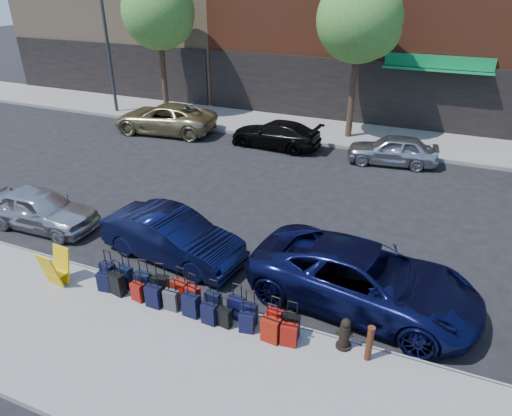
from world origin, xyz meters
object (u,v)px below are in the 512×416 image
at_px(suitcase_front_5, 192,297).
at_px(fire_hydrant, 345,334).
at_px(car_far_0, 165,118).
at_px(car_far_2, 393,150).
at_px(car_near_1, 172,237).
at_px(display_rack, 56,268).
at_px(car_far_1, 276,134).
at_px(tree_left, 161,14).
at_px(car_near_2, 364,278).
at_px(streetlight, 108,29).
at_px(bollard, 370,343).
at_px(car_near_0, 40,209).
at_px(tree_center, 362,22).

distance_m(suitcase_front_5, fire_hydrant, 3.68).
relative_size(car_far_0, car_far_2, 1.40).
distance_m(car_near_1, car_far_2, 10.98).
height_order(display_rack, car_far_1, car_far_1).
distance_m(tree_left, car_near_2, 18.92).
distance_m(car_far_0, car_far_1, 6.02).
distance_m(streetlight, suitcase_front_5, 19.10).
bearing_deg(streetlight, display_rack, -57.47).
bearing_deg(tree_left, display_rack, -67.71).
height_order(tree_left, suitcase_front_5, tree_left).
bearing_deg(tree_left, bollard, -45.72).
relative_size(display_rack, car_near_0, 0.26).
relative_size(streetlight, fire_hydrant, 10.57).
bearing_deg(car_near_1, car_far_0, 41.66).
distance_m(fire_hydrant, car_far_1, 13.18).
distance_m(tree_center, display_rack, 16.22).
bearing_deg(car_near_0, car_near_2, -91.12).
bearing_deg(display_rack, car_near_0, 146.49).
height_order(tree_center, car_near_0, tree_center).
height_order(suitcase_front_5, car_near_0, car_near_0).
distance_m(car_near_1, car_near_2, 5.41).
bearing_deg(car_far_1, tree_left, -105.02).
bearing_deg(fire_hydrant, tree_center, 93.43).
bearing_deg(car_near_2, bollard, -158.72).
xyz_separation_m(tree_left, tree_center, (10.50, 0.00, 0.00)).
distance_m(display_rack, car_far_2, 14.02).
bearing_deg(car_near_1, bollard, -100.15).
relative_size(fire_hydrant, car_far_2, 0.20).
bearing_deg(streetlight, bollard, -38.87).
xyz_separation_m(fire_hydrant, car_far_2, (-0.65, 11.66, 0.14)).
xyz_separation_m(streetlight, bollard, (16.94, -13.66, -4.07)).
xyz_separation_m(tree_left, fire_hydrant, (13.46, -14.21, -4.91)).
height_order(tree_center, bollard, tree_center).
xyz_separation_m(bollard, car_far_1, (-6.56, 11.88, 0.03)).
bearing_deg(bollard, car_far_2, 95.79).
distance_m(suitcase_front_5, display_rack, 3.73).
height_order(display_rack, car_far_2, car_far_2).
bearing_deg(tree_center, suitcase_front_5, -92.89).
height_order(tree_left, car_near_0, tree_left).
relative_size(car_near_0, car_far_0, 0.73).
bearing_deg(fire_hydrant, display_rack, 176.70).
relative_size(tree_center, suitcase_front_5, 7.78).
bearing_deg(car_near_1, suitcase_front_5, -129.94).
xyz_separation_m(tree_left, car_far_1, (7.44, -2.48, -4.79)).
relative_size(tree_center, fire_hydrant, 9.61).
xyz_separation_m(car_near_0, car_far_2, (9.60, 10.00, -0.01)).
distance_m(bollard, car_near_0, 10.94).
distance_m(car_near_0, car_far_1, 10.92).
xyz_separation_m(tree_center, fire_hydrant, (2.96, -14.21, -4.91)).
bearing_deg(car_far_0, streetlight, -120.36).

